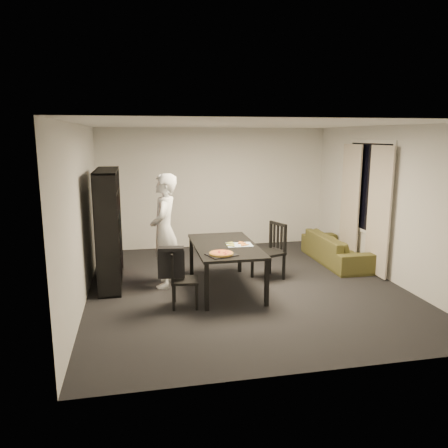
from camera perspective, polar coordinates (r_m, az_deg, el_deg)
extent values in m
cube|color=black|center=(7.29, 2.71, -8.05)|extent=(5.00, 5.50, 0.01)
cube|color=white|center=(6.87, 2.92, 12.85)|extent=(5.00, 5.50, 0.01)
cube|color=silver|center=(9.62, -1.27, 4.71)|extent=(5.00, 0.01, 2.60)
cube|color=silver|center=(4.41, 11.72, -3.68)|extent=(5.00, 0.01, 2.60)
cube|color=silver|center=(6.79, -18.09, 1.29)|extent=(0.01, 5.50, 2.60)
cube|color=silver|center=(7.95, 20.55, 2.55)|extent=(0.01, 5.50, 2.60)
cube|color=black|center=(8.43, 18.41, 4.53)|extent=(0.02, 1.40, 1.60)
cube|color=white|center=(8.43, 18.38, 4.53)|extent=(0.03, 1.52, 1.72)
cube|color=beige|center=(7.99, 19.57, 1.56)|extent=(0.03, 0.70, 2.25)
cube|color=beige|center=(8.89, 16.13, 2.72)|extent=(0.03, 0.70, 2.25)
cube|color=black|center=(7.41, -14.78, -0.46)|extent=(0.35, 1.50, 1.90)
cube|color=black|center=(6.94, 0.17, -2.89)|extent=(0.98, 1.76, 0.04)
cube|color=black|center=(6.19, -2.28, -8.26)|extent=(0.06, 0.06, 0.69)
cube|color=black|center=(6.38, 5.61, -7.69)|extent=(0.06, 0.06, 0.69)
cube|color=black|center=(7.75, -4.28, -4.18)|extent=(0.06, 0.06, 0.69)
cube|color=black|center=(7.91, 2.06, -3.84)|extent=(0.06, 0.06, 0.69)
cube|color=black|center=(6.35, -5.12, -7.33)|extent=(0.43, 0.43, 0.04)
cube|color=black|center=(6.29, -6.73, -5.43)|extent=(0.08, 0.38, 0.41)
cube|color=black|center=(6.24, -6.77, -3.79)|extent=(0.07, 0.36, 0.05)
cube|color=black|center=(6.27, -3.58, -9.56)|extent=(0.04, 0.04, 0.37)
cube|color=black|center=(6.57, -3.63, -8.54)|extent=(0.04, 0.04, 0.37)
cube|color=black|center=(6.27, -6.61, -9.60)|extent=(0.04, 0.04, 0.37)
cube|color=black|center=(6.58, -6.51, -8.58)|extent=(0.04, 0.04, 0.37)
cube|color=black|center=(7.54, 5.79, -3.76)|extent=(0.58, 0.58, 0.04)
cube|color=black|center=(7.60, 7.04, -1.62)|extent=(0.20, 0.44, 0.48)
cube|color=black|center=(7.55, 7.08, 0.00)|extent=(0.18, 0.41, 0.05)
cube|color=black|center=(7.64, 3.72, -5.40)|extent=(0.04, 0.04, 0.44)
cube|color=black|center=(7.35, 5.50, -6.12)|extent=(0.04, 0.04, 0.44)
cube|color=black|center=(7.87, 5.99, -4.94)|extent=(0.04, 0.04, 0.44)
cube|color=black|center=(7.58, 7.81, -5.62)|extent=(0.04, 0.04, 0.44)
cube|color=black|center=(6.28, -6.90, -5.24)|extent=(0.39, 0.12, 0.41)
cube|color=black|center=(6.22, -6.95, -3.23)|extent=(0.38, 0.20, 0.05)
imported|color=white|center=(7.12, -7.80, -0.88)|extent=(0.58, 0.76, 1.85)
cube|color=black|center=(6.34, -0.31, -4.04)|extent=(0.48, 0.43, 0.01)
cylinder|color=#AD8232|center=(6.34, -0.36, -3.88)|extent=(0.35, 0.35, 0.02)
cylinder|color=gold|center=(6.33, -0.36, -3.75)|extent=(0.31, 0.31, 0.01)
cube|color=white|center=(6.92, 2.01, -2.73)|extent=(0.41, 0.32, 0.01)
imported|color=#413E1A|center=(8.78, 14.52, -3.14)|extent=(0.73, 1.88, 0.55)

